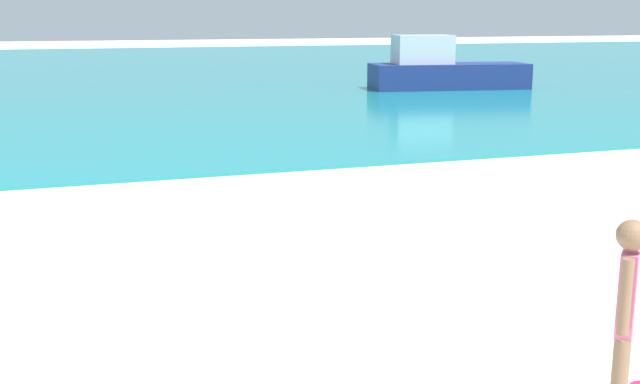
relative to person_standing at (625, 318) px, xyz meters
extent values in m
cube|color=teal|center=(-1.51, 40.00, -0.87)|extent=(160.00, 60.00, 0.06)
cube|color=pink|center=(0.00, 0.00, 0.17)|extent=(0.20, 0.20, 0.58)
sphere|color=#936B4C|center=(0.00, 0.00, 0.58)|extent=(0.21, 0.21, 0.21)
cylinder|color=#936B4C|center=(0.10, 0.10, 0.20)|extent=(0.08, 0.08, 0.52)
cylinder|color=#936B4C|center=(-0.10, -0.10, 0.20)|extent=(0.08, 0.08, 0.52)
cube|color=navy|center=(11.62, 24.06, -0.35)|extent=(6.40, 2.93, 0.99)
cube|color=silver|center=(10.53, 24.24, 0.70)|extent=(2.41, 1.72, 1.11)
camera|label=1|loc=(-3.58, -4.05, 1.98)|focal=44.46mm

